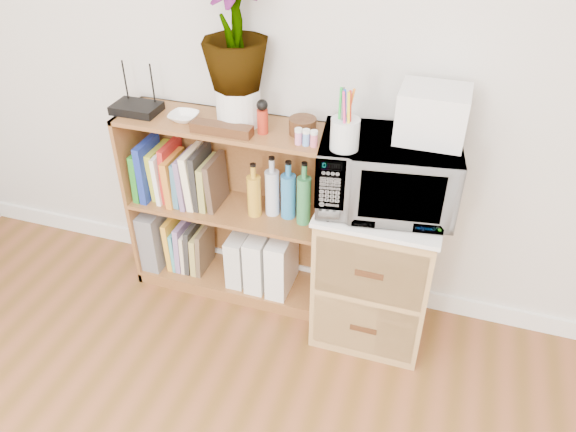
% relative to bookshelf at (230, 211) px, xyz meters
% --- Properties ---
extents(skirting_board, '(4.00, 0.02, 0.10)m').
position_rel_bookshelf_xyz_m(skirting_board, '(0.35, 0.14, -0.42)').
color(skirting_board, white).
rests_on(skirting_board, ground).
extents(bookshelf, '(1.00, 0.30, 0.95)m').
position_rel_bookshelf_xyz_m(bookshelf, '(0.00, 0.00, 0.00)').
color(bookshelf, brown).
rests_on(bookshelf, ground).
extents(wicker_unit, '(0.50, 0.45, 0.70)m').
position_rel_bookshelf_xyz_m(wicker_unit, '(0.75, -0.08, -0.12)').
color(wicker_unit, '#9E7542').
rests_on(wicker_unit, ground).
extents(microwave, '(0.60, 0.45, 0.30)m').
position_rel_bookshelf_xyz_m(microwave, '(0.75, -0.08, 0.40)').
color(microwave, white).
rests_on(microwave, wicker_unit).
extents(pen_cup, '(0.11, 0.11, 0.12)m').
position_rel_bookshelf_xyz_m(pen_cup, '(0.59, -0.20, 0.61)').
color(pen_cup, silver).
rests_on(pen_cup, microwave).
extents(small_appliance, '(0.26, 0.22, 0.21)m').
position_rel_bookshelf_xyz_m(small_appliance, '(0.89, -0.02, 0.65)').
color(small_appliance, silver).
rests_on(small_appliance, microwave).
extents(router, '(0.21, 0.14, 0.04)m').
position_rel_bookshelf_xyz_m(router, '(-0.42, -0.02, 0.49)').
color(router, black).
rests_on(router, bookshelf).
extents(white_bowl, '(0.13, 0.13, 0.03)m').
position_rel_bookshelf_xyz_m(white_bowl, '(-0.18, -0.03, 0.49)').
color(white_bowl, white).
rests_on(white_bowl, bookshelf).
extents(plant_pot, '(0.19, 0.19, 0.17)m').
position_rel_bookshelf_xyz_m(plant_pot, '(0.07, 0.02, 0.56)').
color(plant_pot, silver).
rests_on(plant_pot, bookshelf).
extents(potted_plant, '(0.28, 0.28, 0.51)m').
position_rel_bookshelf_xyz_m(potted_plant, '(0.07, 0.02, 0.89)').
color(potted_plant, '#35752E').
rests_on(potted_plant, plant_pot).
extents(trinket_box, '(0.27, 0.07, 0.04)m').
position_rel_bookshelf_xyz_m(trinket_box, '(0.04, -0.10, 0.50)').
color(trinket_box, '#36190E').
rests_on(trinket_box, bookshelf).
extents(kokeshi_doll, '(0.05, 0.05, 0.11)m').
position_rel_bookshelf_xyz_m(kokeshi_doll, '(0.20, -0.04, 0.53)').
color(kokeshi_doll, '#9E2313').
rests_on(kokeshi_doll, bookshelf).
extents(wooden_bowl, '(0.12, 0.12, 0.07)m').
position_rel_bookshelf_xyz_m(wooden_bowl, '(0.36, 0.01, 0.51)').
color(wooden_bowl, '#33180D').
rests_on(wooden_bowl, bookshelf).
extents(paint_jars, '(0.10, 0.04, 0.05)m').
position_rel_bookshelf_xyz_m(paint_jars, '(0.41, -0.09, 0.50)').
color(paint_jars, pink).
rests_on(paint_jars, bookshelf).
extents(file_box, '(0.10, 0.26, 0.33)m').
position_rel_bookshelf_xyz_m(file_box, '(-0.43, 0.00, -0.24)').
color(file_box, slate).
rests_on(file_box, bookshelf).
extents(magazine_holder_left, '(0.09, 0.22, 0.28)m').
position_rel_bookshelf_xyz_m(magazine_holder_left, '(0.04, -0.01, -0.27)').
color(magazine_holder_left, silver).
rests_on(magazine_holder_left, bookshelf).
extents(magazine_holder_mid, '(0.10, 0.24, 0.30)m').
position_rel_bookshelf_xyz_m(magazine_holder_mid, '(0.15, -0.01, -0.25)').
color(magazine_holder_mid, white).
rests_on(magazine_holder_mid, bookshelf).
extents(magazine_holder_right, '(0.10, 0.25, 0.32)m').
position_rel_bookshelf_xyz_m(magazine_holder_right, '(0.27, -0.01, -0.25)').
color(magazine_holder_right, white).
rests_on(magazine_holder_right, bookshelf).
extents(cookbooks, '(0.42, 0.20, 0.30)m').
position_rel_bookshelf_xyz_m(cookbooks, '(-0.26, -0.00, 0.16)').
color(cookbooks, '#1F7720').
rests_on(cookbooks, bookshelf).
extents(liquor_bottles, '(0.31, 0.07, 0.31)m').
position_rel_bookshelf_xyz_m(liquor_bottles, '(0.26, 0.00, 0.17)').
color(liquor_bottles, gold).
rests_on(liquor_bottles, bookshelf).
extents(lower_books, '(0.22, 0.19, 0.29)m').
position_rel_bookshelf_xyz_m(lower_books, '(-0.25, -0.00, -0.27)').
color(lower_books, gold).
rests_on(lower_books, bookshelf).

